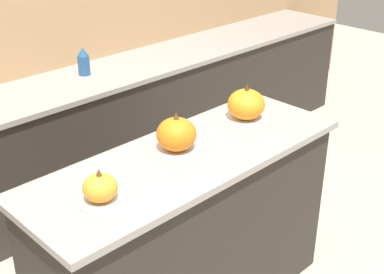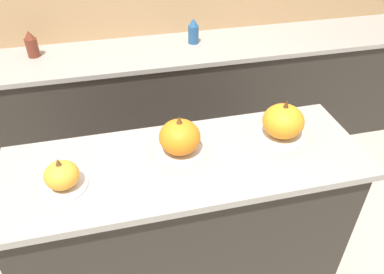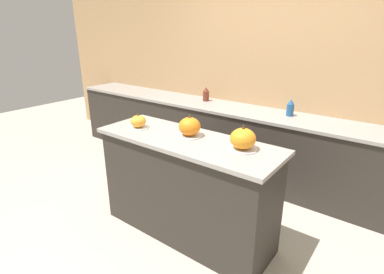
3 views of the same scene
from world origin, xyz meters
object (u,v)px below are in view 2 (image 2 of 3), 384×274
at_px(pumpkin_cake_center, 180,138).
at_px(pumpkin_cake_right, 283,122).
at_px(pumpkin_cake_left, 62,176).
at_px(bottle_tall, 31,44).
at_px(bottle_short, 193,31).

relative_size(pumpkin_cake_center, pumpkin_cake_right, 0.94).
height_order(pumpkin_cake_left, pumpkin_cake_center, pumpkin_cake_center).
height_order(pumpkin_cake_center, bottle_tall, pumpkin_cake_center).
xyz_separation_m(pumpkin_cake_center, bottle_short, (0.40, 1.37, -0.05)).
relative_size(pumpkin_cake_center, bottle_short, 1.13).
distance_m(pumpkin_cake_right, bottle_short, 1.37).
bearing_deg(pumpkin_cake_left, pumpkin_cake_right, 6.51).
bearing_deg(bottle_short, bottle_tall, 178.44).
bearing_deg(pumpkin_cake_left, bottle_tall, 100.17).
xyz_separation_m(pumpkin_cake_left, pumpkin_cake_right, (1.03, 0.12, 0.03)).
bearing_deg(pumpkin_cake_center, pumpkin_cake_left, -167.82).
bearing_deg(pumpkin_cake_right, bottle_tall, 133.01).
bearing_deg(bottle_short, pumpkin_cake_center, -106.16).
xyz_separation_m(pumpkin_cake_right, bottle_tall, (-1.30, 1.39, -0.05)).
xyz_separation_m(pumpkin_cake_left, bottle_tall, (-0.27, 1.51, -0.03)).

